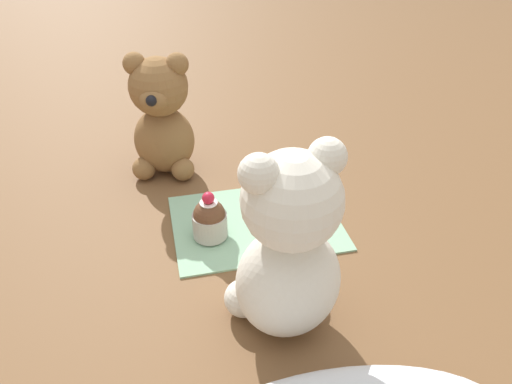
# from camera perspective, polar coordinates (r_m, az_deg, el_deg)

# --- Properties ---
(ground_plane) EXTENTS (4.00, 4.00, 0.00)m
(ground_plane) POSITION_cam_1_polar(r_m,az_deg,el_deg) (0.74, 0.00, -3.60)
(ground_plane) COLOR brown
(knitted_placemat) EXTENTS (0.24, 0.18, 0.01)m
(knitted_placemat) POSITION_cam_1_polar(r_m,az_deg,el_deg) (0.74, 0.00, -3.42)
(knitted_placemat) COLOR #8EBC99
(knitted_placemat) RESTS_ON ground_plane
(teddy_bear_cream) EXTENTS (0.14, 0.13, 0.23)m
(teddy_bear_cream) POSITION_cam_1_polar(r_m,az_deg,el_deg) (0.52, 3.69, -6.50)
(teddy_bear_cream) COLOR silver
(teddy_bear_cream) RESTS_ON ground_plane
(teddy_bear_tan) EXTENTS (0.12, 0.12, 0.21)m
(teddy_bear_tan) POSITION_cam_1_polar(r_m,az_deg,el_deg) (0.83, -10.76, 8.42)
(teddy_bear_tan) COLOR olive
(teddy_bear_tan) RESTS_ON ground_plane
(cupcake_near_cream_bear) EXTENTS (0.05, 0.05, 0.07)m
(cupcake_near_cream_bear) POSITION_cam_1_polar(r_m,az_deg,el_deg) (0.69, -5.32, -3.11)
(cupcake_near_cream_bear) COLOR #B2ADA3
(cupcake_near_cream_bear) RESTS_ON knitted_placemat
(cupcake_near_tan_bear) EXTENTS (0.05, 0.05, 0.07)m
(cupcake_near_tan_bear) POSITION_cam_1_polar(r_m,az_deg,el_deg) (0.74, 4.11, -0.75)
(cupcake_near_tan_bear) COLOR #B2ADA3
(cupcake_near_tan_bear) RESTS_ON knitted_placemat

